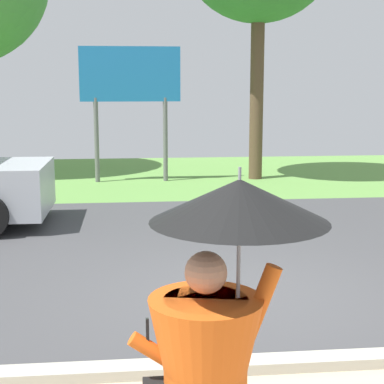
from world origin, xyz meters
TOP-DOWN VIEW (x-y plane):
  - ground_plane at (0.00, 2.95)m, footprint 40.00×22.00m
  - monk_pedestrian at (-0.87, -4.06)m, footprint 1.03×0.92m
  - roadside_billboard at (-1.24, 8.91)m, footprint 2.60×0.12m

SIDE VIEW (x-z plane):
  - ground_plane at x=0.00m, z-range -0.15..0.05m
  - monk_pedestrian at x=-0.87m, z-range 0.00..2.13m
  - roadside_billboard at x=-1.24m, z-range 0.80..4.30m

